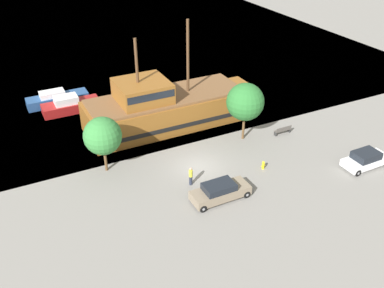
# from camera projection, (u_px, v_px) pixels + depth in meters

# --- Properties ---
(ground_plane) EXTENTS (160.00, 160.00, 0.00)m
(ground_plane) POSITION_uv_depth(u_px,v_px,m) (198.00, 167.00, 38.09)
(ground_plane) COLOR gray
(water_surface) EXTENTS (80.00, 80.00, 0.00)m
(water_surface) POSITION_uv_depth(u_px,v_px,m) (78.00, 37.00, 71.83)
(water_surface) COLOR teal
(water_surface) RESTS_ON ground
(pirate_ship) EXTENTS (17.93, 6.03, 10.68)m
(pirate_ship) POSITION_uv_depth(u_px,v_px,m) (165.00, 107.00, 44.03)
(pirate_ship) COLOR brown
(pirate_ship) RESTS_ON water_surface
(moored_boat_dockside) EXTENTS (6.25, 2.24, 1.85)m
(moored_boat_dockside) POSITION_uv_depth(u_px,v_px,m) (70.00, 105.00, 47.34)
(moored_boat_dockside) COLOR maroon
(moored_boat_dockside) RESTS_ON water_surface
(moored_boat_outer) EXTENTS (6.83, 1.95, 1.66)m
(moored_boat_outer) POSITION_uv_depth(u_px,v_px,m) (57.00, 99.00, 48.93)
(moored_boat_outer) COLOR navy
(moored_boat_outer) RESTS_ON water_surface
(parked_car_curb_front) EXTENTS (4.36, 1.89, 1.51)m
(parked_car_curb_front) POSITION_uv_depth(u_px,v_px,m) (366.00, 159.00, 37.81)
(parked_car_curb_front) COLOR white
(parked_car_curb_front) RESTS_ON ground_plane
(parked_car_curb_mid) EXTENTS (4.80, 1.85, 1.50)m
(parked_car_curb_mid) POSITION_uv_depth(u_px,v_px,m) (220.00, 191.00, 33.78)
(parked_car_curb_mid) COLOR #7F705B
(parked_car_curb_mid) RESTS_ON ground_plane
(fire_hydrant) EXTENTS (0.42, 0.25, 0.76)m
(fire_hydrant) POSITION_uv_depth(u_px,v_px,m) (263.00, 165.00, 37.63)
(fire_hydrant) COLOR yellow
(fire_hydrant) RESTS_ON ground_plane
(bench_promenade_east) EXTENTS (1.82, 0.45, 0.85)m
(bench_promenade_east) POSITION_uv_depth(u_px,v_px,m) (283.00, 130.00, 42.97)
(bench_promenade_east) COLOR #4C4742
(bench_promenade_east) RESTS_ON ground_plane
(pedestrian_walking_near) EXTENTS (0.32, 0.32, 1.68)m
(pedestrian_walking_near) POSITION_uv_depth(u_px,v_px,m) (191.00, 176.00, 35.40)
(pedestrian_walking_near) COLOR #232838
(pedestrian_walking_near) RESTS_ON ground_plane
(tree_row_east) EXTENTS (3.27, 3.27, 5.09)m
(tree_row_east) POSITION_uv_depth(u_px,v_px,m) (103.00, 136.00, 35.91)
(tree_row_east) COLOR brown
(tree_row_east) RESTS_ON ground_plane
(tree_row_mideast) EXTENTS (3.62, 3.62, 5.80)m
(tree_row_mideast) POSITION_uv_depth(u_px,v_px,m) (245.00, 102.00, 40.41)
(tree_row_mideast) COLOR brown
(tree_row_mideast) RESTS_ON ground_plane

